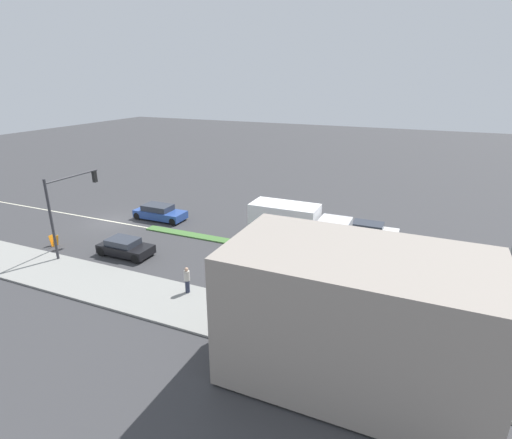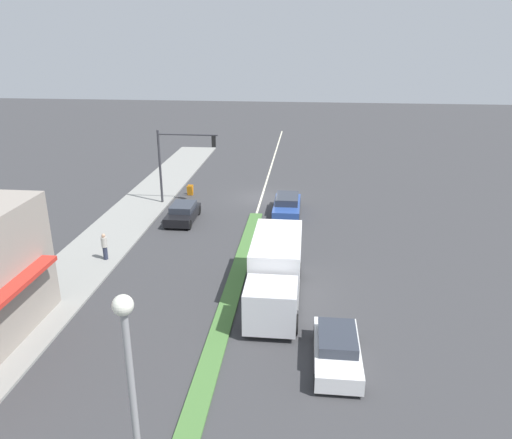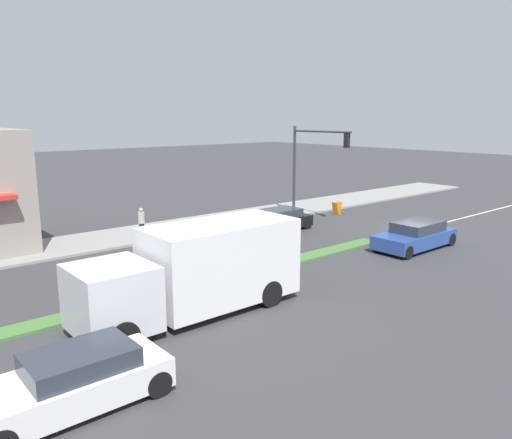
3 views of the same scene
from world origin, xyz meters
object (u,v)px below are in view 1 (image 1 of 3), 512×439
object	(u,v)px
warning_aframe_sign	(54,241)
delivery_truck	(296,223)
traffic_signal_main	(66,200)
van_white	(370,231)
suv_black	(125,247)
coupe_blue	(160,212)
pedestrian	(187,279)

from	to	relation	value
warning_aframe_sign	delivery_truck	size ratio (longest dim) A/B	0.11
traffic_signal_main	van_white	world-z (taller)	traffic_signal_main
warning_aframe_sign	van_white	xyz separation A→B (m)	(-10.87, 21.28, 0.20)
suv_black	delivery_truck	bearing A→B (deg)	125.23
warning_aframe_sign	coupe_blue	distance (m)	8.83
pedestrian	coupe_blue	bearing A→B (deg)	-136.96
delivery_truck	pedestrian	bearing A→B (deg)	-17.63
warning_aframe_sign	delivery_truck	bearing A→B (deg)	116.54
delivery_truck	suv_black	xyz separation A→B (m)	(7.20, -10.19, -0.88)
suv_black	coupe_blue	xyz separation A→B (m)	(-7.20, -2.38, 0.04)
warning_aframe_sign	coupe_blue	xyz separation A→B (m)	(-8.07, 3.58, 0.21)
traffic_signal_main	warning_aframe_sign	size ratio (longest dim) A/B	6.69
suv_black	coupe_blue	world-z (taller)	coupe_blue
pedestrian	delivery_truck	distance (m)	10.55
van_white	suv_black	world-z (taller)	van_white
warning_aframe_sign	delivery_truck	distance (m)	18.08
van_white	suv_black	distance (m)	18.29
pedestrian	warning_aframe_sign	world-z (taller)	pedestrian
warning_aframe_sign	van_white	bearing A→B (deg)	117.06
traffic_signal_main	van_white	distance (m)	22.26
coupe_blue	delivery_truck	bearing A→B (deg)	90.00
pedestrian	warning_aframe_sign	distance (m)	13.12
van_white	coupe_blue	size ratio (longest dim) A/B	0.90
traffic_signal_main	van_white	size ratio (longest dim) A/B	1.35
delivery_truck	suv_black	bearing A→B (deg)	-54.77
van_white	suv_black	bearing A→B (deg)	-56.86
warning_aframe_sign	suv_black	distance (m)	6.02
suv_black	coupe_blue	bearing A→B (deg)	-161.73
traffic_signal_main	suv_black	world-z (taller)	traffic_signal_main
pedestrian	delivery_truck	size ratio (longest dim) A/B	0.21
delivery_truck	warning_aframe_sign	bearing A→B (deg)	-63.46
traffic_signal_main	pedestrian	world-z (taller)	traffic_signal_main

